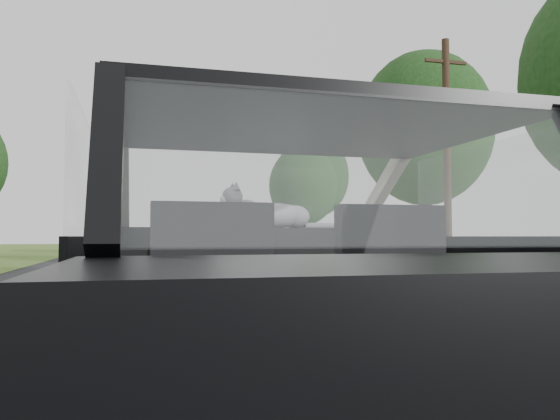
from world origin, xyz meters
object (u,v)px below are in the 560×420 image
other_car (179,243)px  highway_sign (289,233)px  cat (274,214)px  utility_pole (447,152)px  subject_car (281,281)px

other_car → highway_sign: size_ratio=1.95×
cat → other_car: other_car is taller
other_car → cat: bearing=-83.5°
highway_sign → utility_pole: size_ratio=0.31×
subject_car → utility_pole: utility_pole is taller
other_car → highway_sign: (5.57, 5.42, 0.40)m
subject_car → highway_sign: size_ratio=1.79×
utility_pole → cat: bearing=-126.0°
subject_car → other_car: bearing=87.5°
subject_car → highway_sign: 23.19m
cat → utility_pole: utility_pole is taller
subject_car → other_car: 16.91m
highway_sign → utility_pole: utility_pole is taller
subject_car → cat: size_ratio=6.50×
other_car → highway_sign: highway_sign is taller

